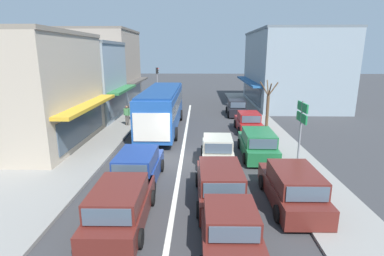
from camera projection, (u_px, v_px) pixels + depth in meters
ground_plane at (181, 159)px, 17.12m from camera, size 140.00×140.00×0.00m
lane_centre_line at (185, 140)px, 21.00m from camera, size 0.20×28.00×0.01m
sidewalk_left at (98, 131)px, 23.07m from camera, size 5.20×44.00×0.14m
kerb_right at (267, 132)px, 22.78m from camera, size 2.80×44.00×0.12m
shopfront_corner_near at (22, 91)px, 18.84m from camera, size 8.49×9.06×7.21m
shopfront_mid_block at (75, 81)px, 26.84m from camera, size 8.76×7.17×6.86m
shopfront_far_end at (103, 68)px, 34.68m from camera, size 8.13×9.13×8.43m
building_right_far at (291, 68)px, 33.95m from camera, size 9.79×13.15×8.33m
city_bus at (162, 106)px, 23.21m from camera, size 2.76×10.86×3.23m
wagon_adjacent_lane_lead at (220, 184)px, 12.17m from camera, size 2.02×4.54×1.58m
wagon_queue_gap_filler at (138, 168)px, 13.88m from camera, size 2.00×4.53×1.58m
hatchback_adjacent_lane_trail at (217, 151)px, 16.44m from camera, size 1.88×3.73×1.54m
wagon_queue_far_back at (121, 206)px, 10.46m from camera, size 1.97×4.52×1.58m
sedan_behind_bus_near at (230, 230)px, 9.20m from camera, size 1.93×4.22×1.47m
parked_wagon_kerb_front at (292, 188)px, 11.89m from camera, size 1.96×4.51×1.58m
parked_wagon_kerb_second at (258, 144)px, 17.49m from camera, size 1.99×4.53×1.58m
parked_hatchback_kerb_third at (248, 122)px, 23.03m from camera, size 1.85×3.72×1.54m
parked_hatchback_kerb_rear at (236, 108)px, 28.84m from camera, size 1.84×3.71×1.54m
traffic_light_downstreet at (157, 79)px, 35.40m from camera, size 0.32×0.24×4.20m
directional_road_sign at (302, 119)px, 15.13m from camera, size 0.10×1.40×3.60m
street_tree_right at (268, 106)px, 23.80m from camera, size 1.47×1.58×3.80m
pedestrian_with_handbag_near at (141, 104)px, 29.32m from camera, size 0.59×0.52×1.63m
pedestrian_browsing_midblock at (127, 114)px, 24.30m from camera, size 0.56×0.27×1.63m
pedestrian_far_walker at (132, 110)px, 26.20m from camera, size 0.57×0.26×1.63m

